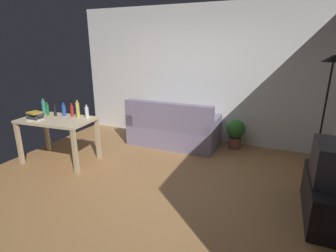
# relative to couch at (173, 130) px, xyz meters

# --- Properties ---
(ground_plane) EXTENTS (5.20, 4.40, 0.02)m
(ground_plane) POSITION_rel_couch_xyz_m (0.26, -1.59, -0.32)
(ground_plane) COLOR #9E7042
(wall_rear) EXTENTS (5.20, 0.10, 2.70)m
(wall_rear) POSITION_rel_couch_xyz_m (0.26, 0.61, 1.04)
(wall_rear) COLOR white
(wall_rear) RESTS_ON ground_plane
(couch) EXTENTS (1.74, 0.84, 0.92)m
(couch) POSITION_rel_couch_xyz_m (0.00, 0.00, 0.00)
(couch) COLOR gray
(couch) RESTS_ON ground_plane
(tv_stand) EXTENTS (0.44, 1.10, 0.48)m
(tv_stand) POSITION_rel_couch_xyz_m (2.51, -1.47, -0.07)
(tv_stand) COLOR black
(tv_stand) RESTS_ON ground_plane
(tv) EXTENTS (0.41, 0.60, 0.44)m
(tv) POSITION_rel_couch_xyz_m (2.51, -1.47, 0.39)
(tv) COLOR #2D2D33
(tv) RESTS_ON tv_stand
(torchiere_lamp) EXTENTS (0.32, 0.32, 1.81)m
(torchiere_lamp) POSITION_rel_couch_xyz_m (2.51, -0.25, 1.11)
(torchiere_lamp) COLOR black
(torchiere_lamp) RESTS_ON ground_plane
(desk) EXTENTS (1.25, 0.78, 0.76)m
(desk) POSITION_rel_couch_xyz_m (-1.50, -1.47, 0.34)
(desk) COLOR #C6B28E
(desk) RESTS_ON ground_plane
(potted_plant) EXTENTS (0.36, 0.36, 0.57)m
(potted_plant) POSITION_rel_couch_xyz_m (1.18, 0.31, 0.02)
(potted_plant) COLOR brown
(potted_plant) RESTS_ON ground_plane
(bottle_tall) EXTENTS (0.07, 0.07, 0.27)m
(bottle_tall) POSITION_rel_couch_xyz_m (-1.95, -1.30, 0.57)
(bottle_tall) COLOR teal
(bottle_tall) RESTS_ON desk
(bottle_green) EXTENTS (0.05, 0.05, 0.23)m
(bottle_green) POSITION_rel_couch_xyz_m (-1.81, -1.35, 0.55)
(bottle_green) COLOR #1E722D
(bottle_green) RESTS_ON desk
(bottle_dark) EXTENTS (0.05, 0.05, 0.21)m
(bottle_dark) POSITION_rel_couch_xyz_m (-1.66, -1.33, 0.54)
(bottle_dark) COLOR black
(bottle_dark) RESTS_ON desk
(bottle_blue) EXTENTS (0.07, 0.07, 0.23)m
(bottle_blue) POSITION_rel_couch_xyz_m (-1.53, -1.26, 0.55)
(bottle_blue) COLOR #2347A3
(bottle_blue) RESTS_ON desk
(bottle_red) EXTENTS (0.05, 0.05, 0.23)m
(bottle_red) POSITION_rel_couch_xyz_m (-1.36, -1.25, 0.55)
(bottle_red) COLOR #AD2323
(bottle_red) RESTS_ON desk
(bottle_squat) EXTENTS (0.06, 0.06, 0.30)m
(bottle_squat) POSITION_rel_couch_xyz_m (-1.23, -1.25, 0.58)
(bottle_squat) COLOR #BCB24C
(bottle_squat) RESTS_ON desk
(bottle_clear) EXTENTS (0.06, 0.06, 0.22)m
(bottle_clear) POSITION_rel_couch_xyz_m (-1.06, -1.22, 0.55)
(bottle_clear) COLOR silver
(bottle_clear) RESTS_ON desk
(book_stack) EXTENTS (0.26, 0.21, 0.14)m
(book_stack) POSITION_rel_couch_xyz_m (-1.75, -1.67, 0.52)
(book_stack) COLOR beige
(book_stack) RESTS_ON desk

